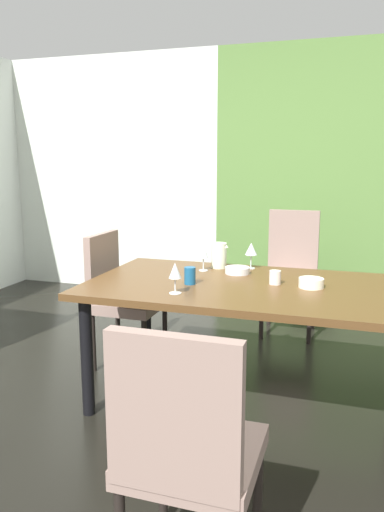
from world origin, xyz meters
TOP-DOWN VIEW (x-y plane):
  - ground_plane at (0.00, 0.00)m, footprint 5.26×5.29m
  - back_panel_interior at (-1.38, 2.60)m, footprint 2.49×0.10m
  - garden_window_panel at (1.25, 2.60)m, footprint 2.77×0.10m
  - dining_table at (0.70, 0.31)m, footprint 1.94×1.05m
  - chair_left_far at (-0.32, 0.62)m, footprint 0.45×0.44m
  - chair_head_far at (0.74, 1.69)m, footprint 0.44×0.45m
  - chair_head_near at (0.74, -1.06)m, footprint 0.44×0.44m
  - wine_glass_south at (0.59, 0.73)m, footprint 0.08×0.08m
  - wine_glass_north at (0.31, 0.57)m, footprint 0.06×0.06m
  - wine_glass_center at (0.33, -0.01)m, footprint 0.07×0.07m
  - serving_bowl_near_window at (1.01, 0.34)m, footprint 0.14×0.14m
  - serving_bowl_east at (0.54, 0.56)m, footprint 0.16×0.16m
  - cup_near_shelf at (0.81, 0.35)m, footprint 0.07×0.07m
  - cup_right at (0.34, 0.21)m, footprint 0.07×0.07m
  - pitcher_left at (0.38, 0.69)m, footprint 0.11×0.10m

SIDE VIEW (x-z plane):
  - ground_plane at x=0.00m, z-range -0.02..0.00m
  - chair_left_far at x=-0.32m, z-range 0.05..0.99m
  - chair_head_near at x=0.74m, z-range 0.05..1.00m
  - chair_head_far at x=0.74m, z-range 0.04..1.06m
  - dining_table at x=0.70m, z-range 0.29..1.02m
  - serving_bowl_east at x=0.54m, z-range 0.73..0.77m
  - serving_bowl_near_window at x=1.01m, z-range 0.73..0.78m
  - cup_near_shelf at x=0.81m, z-range 0.73..0.81m
  - cup_right at x=0.34m, z-range 0.73..0.83m
  - pitcher_left at x=0.38m, z-range 0.73..0.90m
  - wine_glass_north at x=0.31m, z-range 0.77..0.93m
  - wine_glass_center at x=0.33m, z-range 0.76..0.93m
  - wine_glass_south at x=0.59m, z-range 0.77..0.94m
  - back_panel_interior at x=-1.38m, z-range 0.00..2.53m
  - garden_window_panel at x=1.25m, z-range 0.00..2.53m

